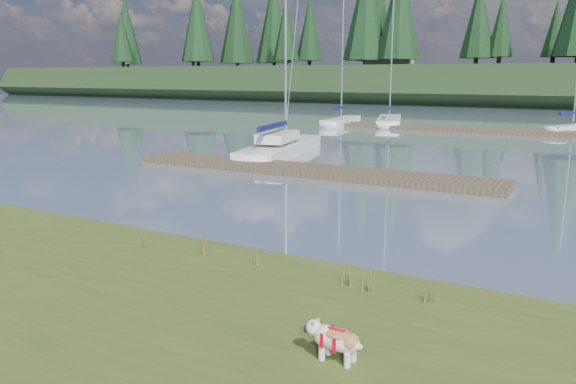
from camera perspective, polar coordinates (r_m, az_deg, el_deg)
The scene contains 22 objects.
ground at distance 41.93m, azimuth 20.34°, elevation 5.64°, with size 200.00×200.00×0.00m, color gray.
bank at distance 9.19m, azimuth -20.49°, elevation -13.63°, with size 60.00×9.00×0.35m, color #404F1D.
ridge at distance 84.49m, azimuth 25.28°, elevation 9.73°, with size 200.00×20.00×5.00m, color black.
bulldog at distance 7.56m, azimuth 4.90°, elevation -14.62°, with size 0.80×0.36×0.48m.
sailboat_main at distance 29.48m, azimuth -0.27°, elevation 4.86°, with size 3.84×9.94×13.94m.
dock_near at distance 23.12m, azimuth 1.81°, elevation 2.24°, with size 16.00×2.00×0.30m, color #4C3D2C.
dock_far at distance 41.65m, azimuth 23.07°, elevation 5.60°, with size 26.00×2.20×0.30m, color #4C3D2C.
sailboat_bg_0 at distance 46.55m, azimuth 5.66°, elevation 7.26°, with size 2.12×7.25×10.46m.
sailboat_bg_1 at distance 47.56m, azimuth 10.28°, elevation 7.23°, with size 4.28×8.90×13.02m.
sailboat_bg_2 at distance 44.41m, azimuth 27.26°, elevation 5.81°, with size 3.65×5.37×8.60m.
weed_0 at distance 11.77m, azimuth -8.58°, elevation -5.29°, with size 0.17×0.14×0.53m.
weed_1 at distance 11.08m, azimuth -3.46°, elevation -6.32°, with size 0.17×0.14×0.50m.
weed_2 at distance 10.05m, azimuth 6.24°, elevation -8.20°, with size 0.17×0.14×0.54m.
weed_3 at distance 12.46m, azimuth -14.40°, elevation -4.67°, with size 0.17×0.14×0.48m.
weed_4 at distance 9.87m, azimuth 8.25°, elevation -8.86°, with size 0.17×0.14×0.46m.
weed_5 at distance 9.59m, azimuth 14.16°, elevation -9.49°, with size 0.17×0.14×0.56m.
mud_lip at distance 12.27m, azimuth -4.58°, elevation -6.93°, with size 60.00×0.50×0.14m, color #33281C.
conifer_0 at distance 99.89m, azimuth -9.22°, elevation 16.67°, with size 5.72×5.72×14.15m.
conifer_1 at distance 94.75m, azimuth -0.19°, elevation 16.27°, with size 4.40×4.40×11.30m.
conifer_2 at distance 85.79m, azimuth 7.98°, elevation 18.13°, with size 6.60×6.60×16.05m.
conifer_3 at distance 85.20m, azimuth 18.81°, elevation 16.46°, with size 4.84×4.84×12.25m.
house_0 at distance 86.15m, azimuth 10.27°, elevation 13.88°, with size 6.30×5.30×4.65m.
Camera 1 is at (6.52, -11.22, 4.02)m, focal length 35.00 mm.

